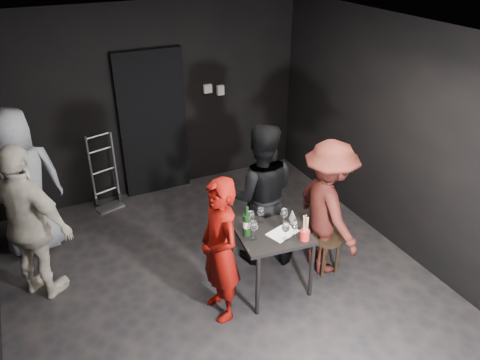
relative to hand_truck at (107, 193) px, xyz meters
name	(u,v)px	position (x,y,z in m)	size (l,w,h in m)	color
floor	(224,287)	(0.79, -2.29, -0.20)	(4.50, 5.00, 0.02)	black
ceiling	(219,38)	(0.79, -2.29, 2.50)	(4.50, 5.00, 0.02)	silver
wall_back	(150,103)	(0.79, 0.21, 1.15)	(4.50, 0.04, 2.70)	black
wall_right	(401,140)	(3.04, -2.29, 1.15)	(0.04, 5.00, 2.70)	black
doorway	(153,124)	(0.79, 0.15, 0.85)	(0.95, 0.10, 2.10)	black
wallbox_upper	(208,89)	(1.64, 0.16, 1.25)	(0.12, 0.06, 0.12)	#B7B7B2
wallbox_lower	(220,90)	(1.84, 0.16, 1.20)	(0.10, 0.06, 0.14)	#B7B7B2
hand_truck	(107,193)	(0.00, 0.00, 0.00)	(0.37, 0.32, 1.09)	#B2B2B7
tasting_table	(271,237)	(1.25, -2.48, 0.45)	(0.72, 0.72, 0.75)	black
stool	(327,244)	(1.95, -2.52, 0.17)	(0.35, 0.35, 0.47)	#382617
server_red	(220,249)	(0.61, -2.60, 0.59)	(0.58, 0.38, 1.58)	#700804
woman_black	(260,186)	(1.39, -1.95, 0.76)	(0.94, 0.52, 1.94)	black
man_maroon	(328,205)	(1.97, -2.45, 0.64)	(1.09, 0.50, 1.68)	#481813
bystander_cream	(27,213)	(-0.99, -1.51, 0.81)	(1.19, 0.57, 2.03)	#BEB3A0
bystander_grey	(20,169)	(-1.00, -0.61, 0.88)	(1.06, 0.58, 2.17)	gray
tasting_mat	(283,233)	(1.33, -2.58, 0.55)	(0.31, 0.20, 0.00)	white
wine_glass_a	(254,229)	(1.01, -2.54, 0.66)	(0.08, 0.08, 0.22)	white
wine_glass_b	(251,219)	(1.08, -2.35, 0.65)	(0.08, 0.08, 0.21)	white
wine_glass_c	(261,215)	(1.21, -2.31, 0.64)	(0.07, 0.07, 0.19)	white
wine_glass_d	(286,231)	(1.29, -2.69, 0.65)	(0.08, 0.08, 0.21)	white
wine_glass_e	(294,228)	(1.40, -2.67, 0.64)	(0.07, 0.07, 0.18)	white
wine_glass_f	(284,216)	(1.41, -2.45, 0.65)	(0.08, 0.08, 0.21)	white
wine_bottle	(247,224)	(0.98, -2.45, 0.67)	(0.08, 0.08, 0.33)	black
breadstick_cup	(305,228)	(1.46, -2.77, 0.68)	(0.10, 0.10, 0.30)	red
reserved_card	(292,218)	(1.52, -2.45, 0.60)	(0.08, 0.13, 0.10)	white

